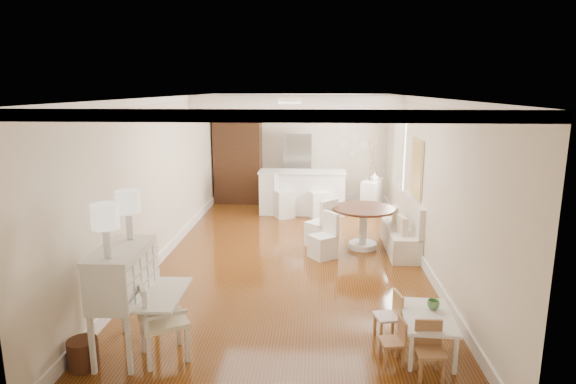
# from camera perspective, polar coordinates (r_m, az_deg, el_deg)

# --- Properties ---
(room) EXTENTS (9.00, 9.04, 2.82)m
(room) POSITION_cam_1_polar(r_m,az_deg,el_deg) (8.48, 0.76, 5.67)
(room) COLOR brown
(room) RESTS_ON ground
(secretary_bureau) EXTENTS (1.00, 1.01, 1.25)m
(secretary_bureau) POSITION_cam_1_polar(r_m,az_deg,el_deg) (5.81, -18.84, -12.10)
(secretary_bureau) COLOR silver
(secretary_bureau) RESTS_ON ground
(gustavian_armchair) EXTENTS (0.71, 0.71, 0.91)m
(gustavian_armchair) POSITION_cam_1_polar(r_m,az_deg,el_deg) (5.65, -14.57, -14.40)
(gustavian_armchair) COLOR silver
(gustavian_armchair) RESTS_ON ground
(wicker_basket) EXTENTS (0.41, 0.41, 0.32)m
(wicker_basket) POSITION_cam_1_polar(r_m,az_deg,el_deg) (5.87, -23.12, -17.22)
(wicker_basket) COLOR #4B2917
(wicker_basket) RESTS_ON ground
(kids_table) EXTENTS (0.60, 0.94, 0.46)m
(kids_table) POSITION_cam_1_polar(r_m,az_deg,el_deg) (5.90, 16.12, -15.80)
(kids_table) COLOR white
(kids_table) RESTS_ON ground
(kids_chair_a) EXTENTS (0.29, 0.29, 0.52)m
(kids_chair_a) POSITION_cam_1_polar(r_m,az_deg,el_deg) (5.59, 12.24, -16.87)
(kids_chair_a) COLOR #A3724A
(kids_chair_a) RESTS_ON ground
(kids_chair_b) EXTENTS (0.34, 0.34, 0.59)m
(kids_chair_b) POSITION_cam_1_polar(r_m,az_deg,el_deg) (6.03, 11.72, -14.17)
(kids_chair_b) COLOR tan
(kids_chair_b) RESTS_ON ground
(kids_chair_c) EXTENTS (0.29, 0.29, 0.59)m
(kids_chair_c) POSITION_cam_1_polar(r_m,az_deg,el_deg) (5.43, 16.50, -17.60)
(kids_chair_c) COLOR #A27249
(kids_chair_c) RESTS_ON ground
(banquette) EXTENTS (0.52, 1.60, 0.98)m
(banquette) POSITION_cam_1_polar(r_m,az_deg,el_deg) (9.07, 13.22, -3.83)
(banquette) COLOR silver
(banquette) RESTS_ON ground
(dining_table) EXTENTS (1.20, 1.20, 0.79)m
(dining_table) POSITION_cam_1_polar(r_m,az_deg,el_deg) (9.10, 8.89, -4.24)
(dining_table) COLOR #4C2718
(dining_table) RESTS_ON ground
(slip_chair_near) EXTENTS (0.55, 0.55, 0.81)m
(slip_chair_near) POSITION_cam_1_polar(r_m,az_deg,el_deg) (8.51, 4.16, -5.18)
(slip_chair_near) COLOR white
(slip_chair_near) RESTS_ON ground
(slip_chair_far) EXTENTS (0.64, 0.63, 0.93)m
(slip_chair_far) POSITION_cam_1_polar(r_m,az_deg,el_deg) (9.12, 3.92, -3.61)
(slip_chair_far) COLOR white
(slip_chair_far) RESTS_ON ground
(breakfast_counter) EXTENTS (2.05, 0.65, 1.03)m
(breakfast_counter) POSITION_cam_1_polar(r_m,az_deg,el_deg) (11.46, 1.69, -0.03)
(breakfast_counter) COLOR white
(breakfast_counter) RESTS_ON ground
(bar_stool_left) EXTENTS (0.53, 0.53, 1.00)m
(bar_stool_left) POSITION_cam_1_polar(r_m,az_deg,el_deg) (11.10, -0.46, -0.52)
(bar_stool_left) COLOR silver
(bar_stool_left) RESTS_ON ground
(bar_stool_right) EXTENTS (0.50, 0.50, 0.97)m
(bar_stool_right) POSITION_cam_1_polar(r_m,az_deg,el_deg) (11.13, 3.64, -0.57)
(bar_stool_right) COLOR white
(bar_stool_right) RESTS_ON ground
(pantry_cabinet) EXTENTS (1.20, 0.60, 2.30)m
(pantry_cabinet) POSITION_cam_1_polar(r_m,az_deg,el_deg) (12.56, -5.93, 3.95)
(pantry_cabinet) COLOR #381E11
(pantry_cabinet) RESTS_ON ground
(fridge) EXTENTS (0.75, 0.65, 1.80)m
(fridge) POSITION_cam_1_polar(r_m,az_deg,el_deg) (12.41, 2.77, 2.73)
(fridge) COLOR silver
(fridge) RESTS_ON ground
(sideboard) EXTENTS (0.63, 0.88, 0.77)m
(sideboard) POSITION_cam_1_polar(r_m,az_deg,el_deg) (11.83, 9.91, -0.45)
(sideboard) COLOR silver
(sideboard) RESTS_ON ground
(pencil_cup) EXTENTS (0.15, 0.15, 0.11)m
(pencil_cup) POSITION_cam_1_polar(r_m,az_deg,el_deg) (5.93, 16.84, -12.66)
(pencil_cup) COLOR #5D9858
(pencil_cup) RESTS_ON kids_table
(branch_vase) EXTENTS (0.21, 0.21, 0.20)m
(branch_vase) POSITION_cam_1_polar(r_m,az_deg,el_deg) (11.71, 10.22, 1.82)
(branch_vase) COLOR white
(branch_vase) RESTS_ON sideboard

